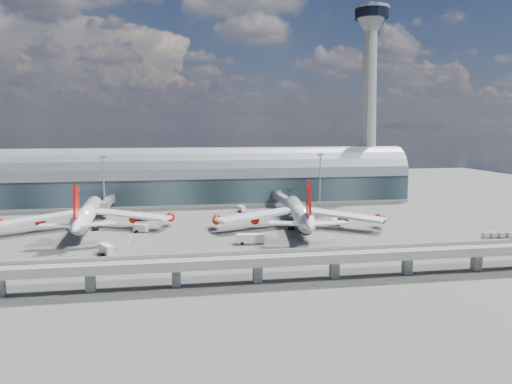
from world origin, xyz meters
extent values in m
plane|color=#474744|center=(0.00, 0.00, 0.00)|extent=(500.00, 500.00, 0.00)
cube|color=gold|center=(0.00, -10.00, 0.01)|extent=(200.00, 0.25, 0.01)
cube|color=gold|center=(0.00, 20.00, 0.01)|extent=(200.00, 0.25, 0.01)
cube|color=gold|center=(0.00, 50.00, 0.01)|extent=(200.00, 0.25, 0.01)
cube|color=gold|center=(-35.00, 30.00, 0.01)|extent=(0.25, 80.00, 0.01)
cube|color=gold|center=(35.00, 30.00, 0.01)|extent=(0.25, 80.00, 0.01)
cube|color=#1D2A30|center=(0.00, 78.00, 7.00)|extent=(200.00, 28.00, 14.00)
cylinder|color=gray|center=(0.00, 78.00, 14.00)|extent=(200.00, 28.00, 28.00)
cube|color=gray|center=(0.00, 64.00, 14.00)|extent=(200.00, 1.00, 1.20)
cube|color=gray|center=(0.00, 78.00, 0.60)|extent=(200.00, 30.00, 1.20)
cube|color=gray|center=(85.00, 83.00, 4.00)|extent=(18.00, 18.00, 8.00)
cone|color=gray|center=(85.00, 83.00, 45.00)|extent=(10.00, 10.00, 90.00)
cone|color=gray|center=(85.00, 83.00, 92.00)|extent=(16.00, 16.00, 8.00)
cylinder|color=black|center=(85.00, 83.00, 97.00)|extent=(18.00, 18.00, 5.00)
cylinder|color=gray|center=(85.00, 83.00, 100.00)|extent=(19.00, 19.00, 1.50)
cylinder|color=gray|center=(85.00, 83.00, 101.50)|extent=(2.40, 2.40, 3.00)
cube|color=gray|center=(0.00, -55.00, 5.50)|extent=(220.00, 8.50, 1.20)
cube|color=gray|center=(0.00, -59.00, 6.60)|extent=(220.00, 0.40, 1.20)
cube|color=gray|center=(0.00, -51.00, 6.60)|extent=(220.00, 0.40, 1.20)
cube|color=gray|center=(0.00, -56.50, 6.15)|extent=(220.00, 0.12, 0.12)
cube|color=gray|center=(0.00, -53.50, 6.15)|extent=(220.00, 0.12, 0.12)
cube|color=gray|center=(-40.00, -55.00, 2.50)|extent=(2.20, 2.20, 5.00)
cube|color=gray|center=(-20.00, -55.00, 2.50)|extent=(2.20, 2.20, 5.00)
cube|color=gray|center=(0.00, -55.00, 2.50)|extent=(2.20, 2.20, 5.00)
cube|color=gray|center=(20.00, -55.00, 2.50)|extent=(2.20, 2.20, 5.00)
cube|color=gray|center=(40.00, -55.00, 2.50)|extent=(2.20, 2.20, 5.00)
cube|color=gray|center=(60.00, -55.00, 2.50)|extent=(2.20, 2.20, 5.00)
cylinder|color=gray|center=(-50.00, 55.00, 12.50)|extent=(0.70, 0.70, 25.00)
cube|color=gray|center=(-50.00, 55.00, 25.20)|extent=(3.00, 0.40, 1.00)
cylinder|color=gray|center=(50.00, 55.00, 12.50)|extent=(0.70, 0.70, 25.00)
cube|color=gray|center=(50.00, 55.00, 25.20)|extent=(3.00, 0.40, 1.00)
cylinder|color=white|center=(-51.93, 20.19, 5.95)|extent=(8.04, 51.06, 6.14)
cone|color=white|center=(-52.99, 48.48, 5.95)|extent=(6.42, 7.90, 6.14)
cone|color=white|center=(-50.79, -10.02, 6.71)|extent=(6.56, 11.73, 6.14)
cube|color=red|center=(-50.90, -7.14, 14.29)|extent=(1.10, 11.49, 12.70)
cube|color=white|center=(-67.90, 17.67, 5.18)|extent=(30.59, 22.16, 2.48)
cube|color=white|center=(-35.81, 18.87, 5.18)|extent=(31.17, 20.39, 2.48)
cylinder|color=red|center=(-68.56, 19.57, 3.45)|extent=(3.25, 4.91, 3.07)
cylinder|color=red|center=(-35.29, 20.81, 3.45)|extent=(3.25, 4.91, 3.07)
cylinder|color=red|center=(-21.03, 21.35, 3.45)|extent=(3.25, 4.91, 3.07)
cylinder|color=gray|center=(-52.60, 38.11, 1.44)|extent=(0.48, 0.48, 2.88)
cylinder|color=gray|center=(-54.85, 16.24, 1.44)|extent=(0.58, 0.58, 2.88)
cylinder|color=gray|center=(-48.72, 16.47, 1.44)|extent=(0.58, 0.58, 2.88)
cylinder|color=black|center=(-54.85, 16.24, 0.53)|extent=(2.16, 1.52, 1.44)
cylinder|color=black|center=(-48.72, 16.47, 0.53)|extent=(2.16, 1.52, 1.44)
cylinder|color=white|center=(27.30, 8.35, 6.12)|extent=(13.49, 50.47, 6.01)
cone|color=white|center=(31.54, 36.21, 6.12)|extent=(7.19, 9.10, 6.01)
cone|color=white|center=(22.75, -21.56, 6.95)|extent=(7.82, 13.20, 6.01)
cube|color=red|center=(23.22, -18.48, 14.82)|extent=(2.58, 12.37, 13.73)
cube|color=white|center=(10.94, 8.74, 5.29)|extent=(32.25, 18.19, 2.57)
cube|color=white|center=(43.04, 3.86, 5.29)|extent=(30.04, 25.32, 2.57)
cylinder|color=black|center=(27.30, 8.35, 4.46)|extent=(11.82, 45.25, 5.11)
cylinder|color=red|center=(10.66, 10.88, 3.42)|extent=(4.06, 5.62, 3.32)
cylinder|color=red|center=(-3.61, 13.05, 3.42)|extent=(4.06, 5.62, 3.32)
cylinder|color=red|center=(43.95, 5.82, 3.42)|extent=(4.06, 5.62, 3.32)
cylinder|color=red|center=(58.22, 3.65, 3.42)|extent=(4.06, 5.62, 3.32)
cylinder|color=gray|center=(29.96, 25.82, 1.56)|extent=(0.52, 0.52, 3.11)
cylinder|color=gray|center=(23.40, 4.75, 1.56)|extent=(0.62, 0.62, 3.11)
cylinder|color=gray|center=(29.96, 3.75, 1.56)|extent=(0.62, 0.62, 3.11)
cylinder|color=black|center=(23.40, 4.75, 0.57)|extent=(2.49, 1.88, 1.56)
cylinder|color=black|center=(29.96, 3.75, 0.57)|extent=(2.49, 1.88, 1.56)
cube|color=gray|center=(-48.43, 52.00, 5.20)|extent=(3.00, 24.00, 3.00)
cube|color=gray|center=(-48.43, 40.00, 5.20)|extent=(3.60, 3.60, 3.40)
cylinder|color=gray|center=(-48.43, 64.00, 5.20)|extent=(4.40, 4.40, 4.00)
cylinder|color=gray|center=(-48.43, 40.00, 1.70)|extent=(0.50, 0.50, 3.40)
cylinder|color=black|center=(-48.43, 40.00, 0.35)|extent=(1.40, 0.80, 0.80)
cube|color=gray|center=(30.80, 50.00, 5.20)|extent=(3.00, 28.00, 3.00)
cube|color=gray|center=(30.80, 36.00, 5.20)|extent=(3.60, 3.60, 3.40)
cylinder|color=gray|center=(30.80, 64.00, 5.20)|extent=(4.40, 4.40, 4.00)
cylinder|color=gray|center=(30.80, 36.00, 1.70)|extent=(0.50, 0.50, 3.40)
cylinder|color=black|center=(30.80, 36.00, 0.35)|extent=(1.40, 0.80, 0.80)
cube|color=silver|center=(-40.40, -20.56, 1.71)|extent=(5.62, 7.77, 2.78)
cylinder|color=black|center=(-39.30, -18.43, 0.48)|extent=(2.81, 2.08, 0.96)
cylinder|color=black|center=(-41.50, -22.68, 0.48)|extent=(2.81, 2.08, 0.96)
cube|color=silver|center=(-31.86, 11.00, 1.57)|extent=(5.40, 4.07, 2.55)
cylinder|color=black|center=(-30.42, 11.64, 0.44)|extent=(1.81, 2.60, 0.88)
cylinder|color=black|center=(-33.29, 10.36, 0.44)|extent=(1.81, 2.60, 0.88)
cube|color=silver|center=(4.91, -14.24, 1.83)|extent=(9.31, 3.35, 2.97)
cylinder|color=black|center=(7.82, -14.00, 0.51)|extent=(1.25, 2.93, 1.03)
cylinder|color=black|center=(2.00, -14.47, 0.51)|extent=(1.25, 2.93, 1.03)
cube|color=silver|center=(42.26, 10.77, 1.38)|extent=(4.93, 5.19, 2.25)
cylinder|color=black|center=(41.16, 12.01, 0.39)|extent=(2.13, 2.02, 0.78)
cylinder|color=black|center=(43.37, 9.54, 0.39)|extent=(2.13, 2.02, 0.78)
cube|color=silver|center=(10.90, 47.90, 1.48)|extent=(3.46, 5.05, 2.40)
cylinder|color=black|center=(11.36, 49.31, 0.42)|extent=(2.45, 1.51, 0.83)
cylinder|color=black|center=(10.43, 46.50, 0.42)|extent=(2.45, 1.51, 0.83)
cube|color=silver|center=(-32.16, 34.47, 1.63)|extent=(6.16, 5.74, 2.64)
cylinder|color=black|center=(-30.67, 35.74, 0.46)|extent=(2.34, 2.53, 0.92)
cylinder|color=black|center=(-33.65, 33.21, 0.46)|extent=(2.34, 2.53, 0.92)
cube|color=gray|center=(-17.92, -36.41, 0.29)|extent=(3.00, 2.22, 0.34)
cube|color=#B3B2B7|center=(-17.92, -36.41, 1.21)|extent=(2.53, 2.04, 1.72)
cube|color=gray|center=(-14.97, -35.97, 0.29)|extent=(3.00, 2.22, 0.34)
cube|color=#B3B2B7|center=(-14.97, -35.97, 1.21)|extent=(2.53, 2.04, 1.72)
cube|color=gray|center=(-12.01, -35.53, 0.29)|extent=(3.00, 2.22, 0.34)
cube|color=#B3B2B7|center=(-12.01, -35.53, 1.21)|extent=(2.53, 2.04, 1.72)
cube|color=gray|center=(-9.06, -35.09, 0.29)|extent=(3.00, 2.22, 0.34)
cube|color=#B3B2B7|center=(-9.06, -35.09, 1.21)|extent=(2.53, 2.04, 1.72)
cube|color=gray|center=(-16.47, -36.39, 0.28)|extent=(2.90, 2.15, 0.33)
cube|color=#B3B2B7|center=(-16.47, -36.39, 1.17)|extent=(2.44, 1.97, 1.67)
cube|color=gray|center=(-13.60, -36.80, 0.28)|extent=(2.90, 2.15, 0.33)
cube|color=#B3B2B7|center=(-13.60, -36.80, 1.17)|extent=(2.44, 1.97, 1.67)
cube|color=gray|center=(-10.73, -37.22, 0.28)|extent=(2.90, 2.15, 0.33)
cube|color=#B3B2B7|center=(-10.73, -37.22, 1.17)|extent=(2.44, 1.97, 1.67)
cube|color=gray|center=(-7.87, -37.63, 0.28)|extent=(2.90, 2.15, 0.33)
cube|color=#B3B2B7|center=(-7.87, -37.63, 1.17)|extent=(2.44, 1.97, 1.67)
cube|color=gray|center=(-5.00, -38.04, 0.28)|extent=(2.90, 2.15, 0.33)
cube|color=#B3B2B7|center=(-5.00, -38.04, 1.17)|extent=(2.44, 1.97, 1.67)
cube|color=gray|center=(87.06, -19.86, 0.27)|extent=(2.80, 2.08, 0.32)
cube|color=#B3B2B7|center=(87.06, -19.86, 1.13)|extent=(2.36, 1.91, 1.61)
cube|color=gray|center=(89.83, -20.26, 0.27)|extent=(2.80, 2.08, 0.32)
cube|color=#B3B2B7|center=(89.83, -20.26, 1.13)|extent=(2.36, 1.91, 1.61)
cube|color=gray|center=(92.60, -20.67, 0.27)|extent=(2.80, 2.08, 0.32)
cube|color=#B3B2B7|center=(92.60, -20.67, 1.13)|extent=(2.36, 1.91, 1.61)
cube|color=gray|center=(95.36, -21.07, 0.27)|extent=(2.80, 2.08, 0.32)
cube|color=#B3B2B7|center=(95.36, -21.07, 1.13)|extent=(2.36, 1.91, 1.61)
camera|label=1|loc=(-21.13, -173.56, 38.70)|focal=35.00mm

